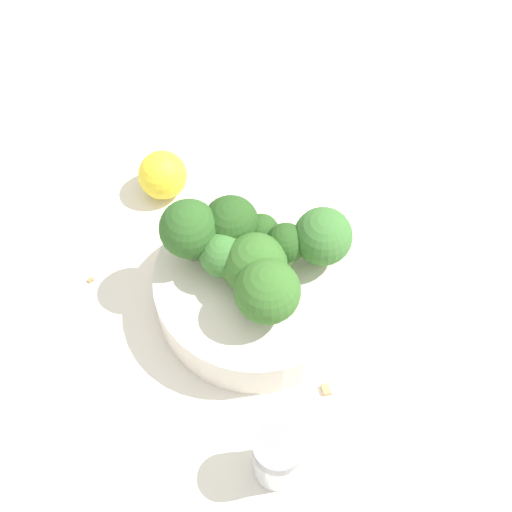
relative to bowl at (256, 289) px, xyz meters
name	(u,v)px	position (x,y,z in m)	size (l,w,h in m)	color
ground_plane	(256,302)	(0.00, 0.00, -0.02)	(3.00, 3.00, 0.00)	silver
bowl	(256,289)	(0.00, 0.00, 0.00)	(0.18, 0.18, 0.05)	silver
broccoli_floret_0	(286,245)	(-0.02, 0.02, 0.05)	(0.03, 0.03, 0.05)	#8EB770
broccoli_floret_1	(221,260)	(0.00, -0.03, 0.05)	(0.04, 0.04, 0.05)	#84AD66
broccoli_floret_2	(255,265)	(0.01, 0.00, 0.05)	(0.06, 0.06, 0.06)	#8EB770
broccoli_floret_3	(267,292)	(0.03, 0.01, 0.06)	(0.05, 0.05, 0.06)	#84AD66
broccoli_floret_4	(231,224)	(-0.03, -0.03, 0.06)	(0.05, 0.05, 0.06)	#7A9E5B
broccoli_floret_5	(189,230)	(-0.01, -0.06, 0.06)	(0.05, 0.05, 0.07)	#84AD66
broccoli_floret_6	(323,237)	(-0.03, 0.05, 0.06)	(0.05, 0.05, 0.06)	#84AD66
broccoli_floret_7	(261,233)	(-0.03, 0.00, 0.05)	(0.03, 0.03, 0.04)	#84AD66
pepper_shaker	(277,457)	(0.15, 0.04, 0.01)	(0.04, 0.04, 0.06)	silver
lemon_wedge	(163,175)	(-0.12, -0.11, 0.00)	(0.05, 0.05, 0.05)	yellow
almond_crumb_0	(90,281)	(0.00, -0.16, -0.02)	(0.01, 0.00, 0.01)	#AD7F4C
almond_crumb_1	(326,388)	(0.08, 0.07, -0.02)	(0.01, 0.01, 0.01)	tan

